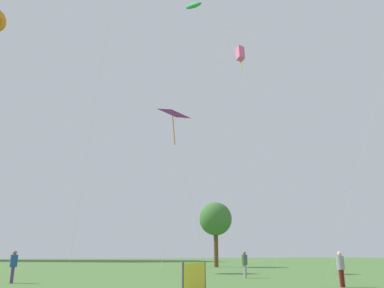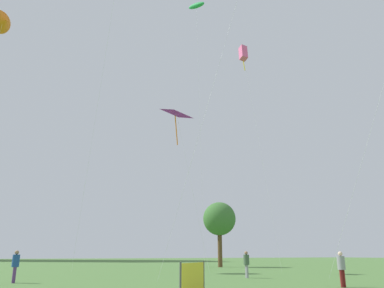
# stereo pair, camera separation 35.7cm
# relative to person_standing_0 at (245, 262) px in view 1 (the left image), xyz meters

# --- Properties ---
(person_standing_0) EXTENTS (0.40, 0.40, 1.82)m
(person_standing_0) POSITION_rel_person_standing_0_xyz_m (0.00, 0.00, 0.00)
(person_standing_0) COLOR gray
(person_standing_0) RESTS_ON ground
(person_standing_4) EXTENTS (0.41, 0.41, 1.84)m
(person_standing_4) POSITION_rel_person_standing_0_xyz_m (-15.03, 1.25, 0.01)
(person_standing_4) COLOR #593372
(person_standing_4) RESTS_ON ground
(person_standing_5) EXTENTS (0.39, 0.39, 1.76)m
(person_standing_5) POSITION_rel_person_standing_0_xyz_m (0.40, -8.67, -0.04)
(person_standing_5) COLOR maroon
(person_standing_5) RESTS_ON ground
(kite_flying_2) EXTENTS (4.20, 3.19, 15.94)m
(kite_flying_2) POSITION_rel_person_standing_0_xyz_m (-1.77, 9.62, 14.21)
(kite_flying_2) COLOR silver
(kite_flying_2) RESTS_ON ground
(kite_flying_4) EXTENTS (1.50, 4.57, 27.06)m
(kite_flying_4) POSITION_rel_person_standing_0_xyz_m (8.10, 12.26, 24.82)
(kite_flying_4) COLOR silver
(kite_flying_4) RESTS_ON ground
(kite_flying_5) EXTENTS (1.51, 5.28, 35.55)m
(kite_flying_5) POSITION_rel_person_standing_0_xyz_m (3.67, 16.75, 33.51)
(kite_flying_5) COLOR silver
(kite_flying_5) RESTS_ON ground
(park_tree_0) EXTENTS (4.31, 4.31, 8.31)m
(park_tree_0) POSITION_rel_person_standing_0_xyz_m (8.93, 21.26, 5.02)
(park_tree_0) COLOR brown
(park_tree_0) RESTS_ON ground
(event_banner) EXTENTS (1.84, 1.74, 1.33)m
(event_banner) POSITION_rel_person_standing_0_xyz_m (-8.15, -9.18, -0.35)
(event_banner) COLOR #4C4C4C
(event_banner) RESTS_ON ground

